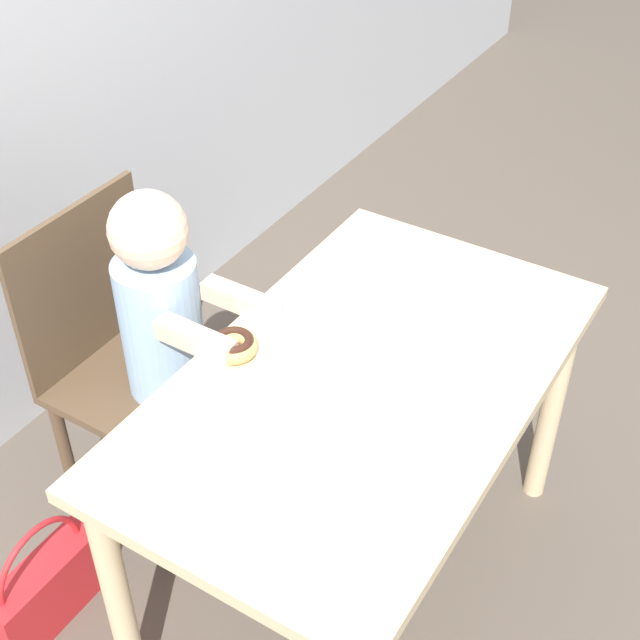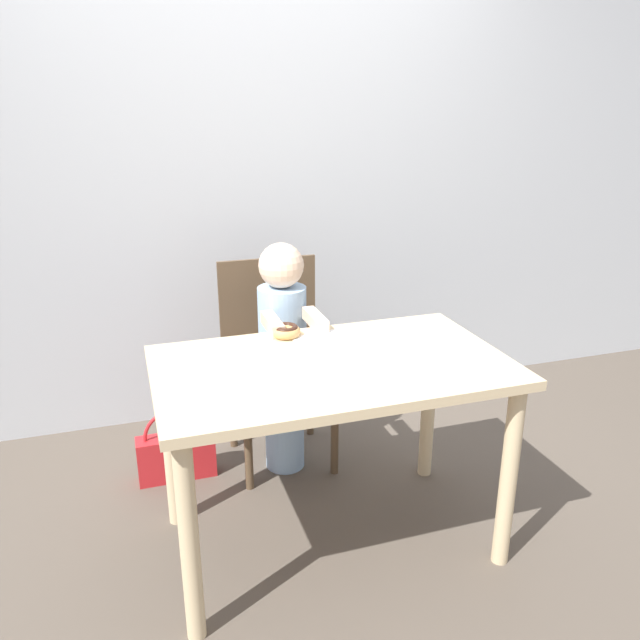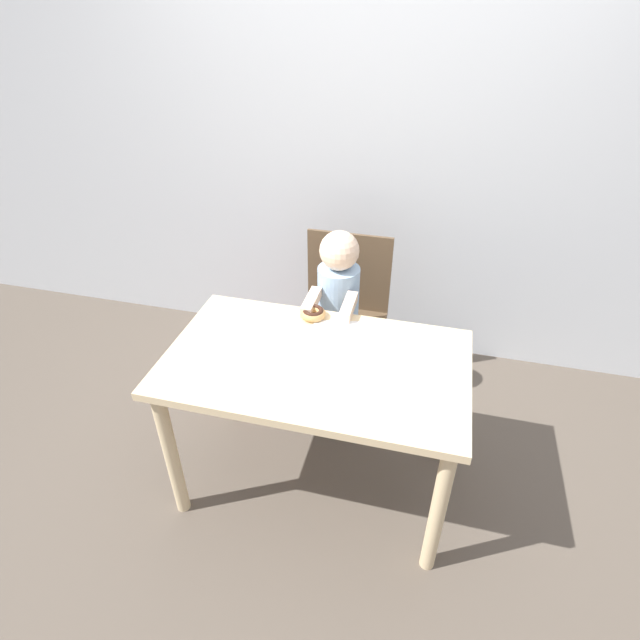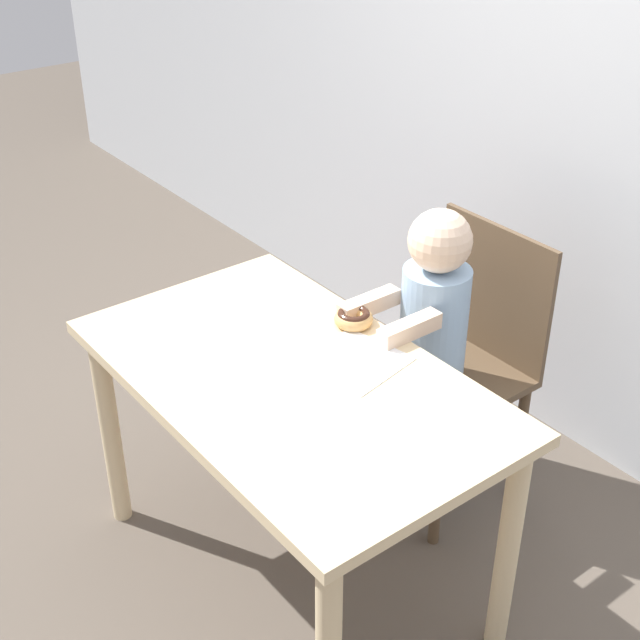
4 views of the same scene
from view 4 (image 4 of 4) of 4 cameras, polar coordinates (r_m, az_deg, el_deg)
The scene contains 8 objects.
ground_plane at distance 2.85m, azimuth -1.67°, elevation -15.83°, with size 12.00×12.00×0.00m, color brown.
wall_back at distance 2.96m, azimuth 17.97°, elevation 13.25°, with size 8.00×0.05×2.50m.
dining_table at distance 2.43m, azimuth -1.90°, elevation -5.54°, with size 1.22×0.72×0.74m.
chair at distance 2.91m, azimuth 8.83°, elevation -2.54°, with size 0.46×0.44×0.92m.
child_figure at distance 2.79m, azimuth 7.06°, elevation -2.29°, with size 0.23×0.40×1.05m.
donut at distance 2.56m, azimuth 2.16°, elevation 0.16°, with size 0.11×0.11×0.05m.
napkin at distance 2.41m, azimuth 2.26°, elevation -2.61°, with size 0.28×0.28×0.00m.
handbag at distance 3.37m, azimuth 1.57°, elevation -4.66°, with size 0.34×0.10×0.34m.
Camera 4 is at (1.60, -1.13, 2.08)m, focal length 50.00 mm.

